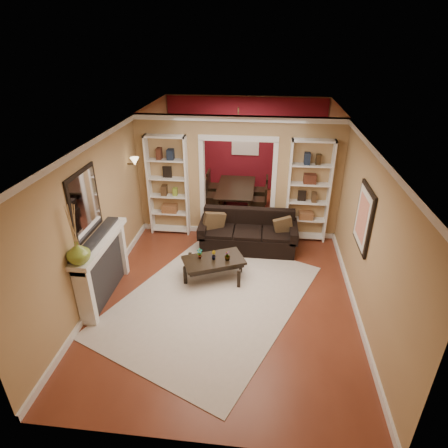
# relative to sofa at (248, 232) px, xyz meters

# --- Properties ---
(floor) EXTENTS (8.00, 8.00, 0.00)m
(floor) POSITION_rel_sofa_xyz_m (-0.29, -0.45, -0.41)
(floor) COLOR brown
(floor) RESTS_ON ground
(ceiling) EXTENTS (8.00, 8.00, 0.00)m
(ceiling) POSITION_rel_sofa_xyz_m (-0.29, -0.45, 2.29)
(ceiling) COLOR white
(ceiling) RESTS_ON ground
(wall_back) EXTENTS (8.00, 0.00, 8.00)m
(wall_back) POSITION_rel_sofa_xyz_m (-0.29, 3.55, 0.94)
(wall_back) COLOR tan
(wall_back) RESTS_ON ground
(wall_front) EXTENTS (8.00, 0.00, 8.00)m
(wall_front) POSITION_rel_sofa_xyz_m (-0.29, -4.45, 0.94)
(wall_front) COLOR tan
(wall_front) RESTS_ON ground
(wall_left) EXTENTS (0.00, 8.00, 8.00)m
(wall_left) POSITION_rel_sofa_xyz_m (-2.54, -0.45, 0.94)
(wall_left) COLOR tan
(wall_left) RESTS_ON ground
(wall_right) EXTENTS (0.00, 8.00, 8.00)m
(wall_right) POSITION_rel_sofa_xyz_m (1.96, -0.45, 0.94)
(wall_right) COLOR tan
(wall_right) RESTS_ON ground
(partition_wall) EXTENTS (4.50, 0.15, 2.70)m
(partition_wall) POSITION_rel_sofa_xyz_m (-0.29, 0.75, 0.94)
(partition_wall) COLOR tan
(partition_wall) RESTS_ON floor
(red_back_panel) EXTENTS (4.44, 0.04, 2.64)m
(red_back_panel) POSITION_rel_sofa_xyz_m (-0.29, 3.52, 0.91)
(red_back_panel) COLOR maroon
(red_back_panel) RESTS_ON floor
(dining_window) EXTENTS (0.78, 0.03, 0.98)m
(dining_window) POSITION_rel_sofa_xyz_m (-0.29, 3.48, 1.14)
(dining_window) COLOR #8CA5CC
(dining_window) RESTS_ON wall_back
(area_rug) EXTENTS (4.06, 4.62, 0.01)m
(area_rug) POSITION_rel_sofa_xyz_m (-0.52, -1.84, -0.40)
(area_rug) COLOR beige
(area_rug) RESTS_ON floor
(sofa) EXTENTS (2.08, 0.90, 0.81)m
(sofa) POSITION_rel_sofa_xyz_m (0.00, 0.00, 0.00)
(sofa) COLOR black
(sofa) RESTS_ON floor
(pillow_left) EXTENTS (0.47, 0.34, 0.46)m
(pillow_left) POSITION_rel_sofa_xyz_m (-0.74, -0.02, 0.22)
(pillow_left) COLOR brown
(pillow_left) RESTS_ON sofa
(pillow_right) EXTENTS (0.40, 0.20, 0.38)m
(pillow_right) POSITION_rel_sofa_xyz_m (0.74, -0.02, 0.18)
(pillow_right) COLOR brown
(pillow_right) RESTS_ON sofa
(coffee_table) EXTENTS (1.27, 1.01, 0.43)m
(coffee_table) POSITION_rel_sofa_xyz_m (-0.58, -1.20, -0.19)
(coffee_table) COLOR black
(coffee_table) RESTS_ON floor
(plant_left) EXTENTS (0.13, 0.10, 0.21)m
(plant_left) POSITION_rel_sofa_xyz_m (-0.84, -1.20, 0.12)
(plant_left) COLOR #336626
(plant_left) RESTS_ON coffee_table
(plant_center) EXTENTS (0.11, 0.12, 0.18)m
(plant_center) POSITION_rel_sofa_xyz_m (-0.58, -1.20, 0.11)
(plant_center) COLOR #336626
(plant_center) RESTS_ON coffee_table
(plant_right) EXTENTS (0.13, 0.13, 0.19)m
(plant_right) POSITION_rel_sofa_xyz_m (-0.32, -1.20, 0.12)
(plant_right) COLOR #336626
(plant_right) RESTS_ON coffee_table
(bookshelf_left) EXTENTS (0.90, 0.30, 2.30)m
(bookshelf_left) POSITION_rel_sofa_xyz_m (-1.84, 0.58, 0.74)
(bookshelf_left) COLOR white
(bookshelf_left) RESTS_ON floor
(bookshelf_right) EXTENTS (0.90, 0.30, 2.30)m
(bookshelf_right) POSITION_rel_sofa_xyz_m (1.26, 0.58, 0.74)
(bookshelf_right) COLOR white
(bookshelf_right) RESTS_ON floor
(fireplace) EXTENTS (0.32, 1.70, 1.16)m
(fireplace) POSITION_rel_sofa_xyz_m (-2.38, -1.95, 0.17)
(fireplace) COLOR white
(fireplace) RESTS_ON floor
(vase) EXTENTS (0.41, 0.41, 0.36)m
(vase) POSITION_rel_sofa_xyz_m (-2.38, -2.65, 0.93)
(vase) COLOR olive
(vase) RESTS_ON fireplace
(mirror) EXTENTS (0.03, 0.95, 1.10)m
(mirror) POSITION_rel_sofa_xyz_m (-2.52, -1.95, 1.39)
(mirror) COLOR silver
(mirror) RESTS_ON wall_left
(wall_sconce) EXTENTS (0.18, 0.18, 0.22)m
(wall_sconce) POSITION_rel_sofa_xyz_m (-2.44, 0.10, 1.42)
(wall_sconce) COLOR #FFE0A5
(wall_sconce) RESTS_ON wall_left
(framed_art) EXTENTS (0.04, 0.85, 1.05)m
(framed_art) POSITION_rel_sofa_xyz_m (1.92, -1.45, 1.14)
(framed_art) COLOR black
(framed_art) RESTS_ON wall_right
(dining_table) EXTENTS (1.74, 0.97, 0.61)m
(dining_table) POSITION_rel_sofa_xyz_m (-0.41, 2.07, -0.10)
(dining_table) COLOR black
(dining_table) RESTS_ON floor
(dining_chair_nw) EXTENTS (0.52, 0.52, 0.90)m
(dining_chair_nw) POSITION_rel_sofa_xyz_m (-0.96, 1.77, 0.04)
(dining_chair_nw) COLOR black
(dining_chair_nw) RESTS_ON floor
(dining_chair_ne) EXTENTS (0.42, 0.42, 0.78)m
(dining_chair_ne) POSITION_rel_sofa_xyz_m (0.14, 1.77, -0.02)
(dining_chair_ne) COLOR black
(dining_chair_ne) RESTS_ON floor
(dining_chair_sw) EXTENTS (0.60, 0.60, 0.94)m
(dining_chair_sw) POSITION_rel_sofa_xyz_m (-0.96, 2.37, 0.06)
(dining_chair_sw) COLOR black
(dining_chair_sw) RESTS_ON floor
(dining_chair_se) EXTENTS (0.44, 0.44, 0.84)m
(dining_chair_se) POSITION_rel_sofa_xyz_m (0.14, 2.37, 0.01)
(dining_chair_se) COLOR black
(dining_chair_se) RESTS_ON floor
(chandelier) EXTENTS (0.50, 0.50, 0.30)m
(chandelier) POSITION_rel_sofa_xyz_m (-0.29, 2.25, 1.61)
(chandelier) COLOR #3D2F1C
(chandelier) RESTS_ON ceiling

